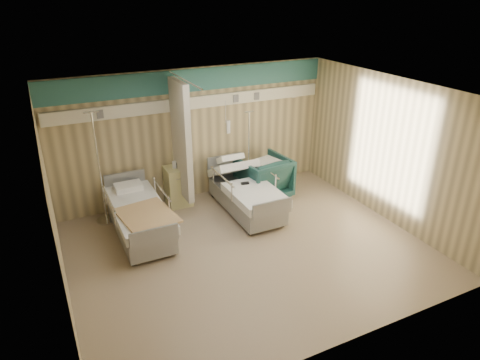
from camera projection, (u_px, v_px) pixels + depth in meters
name	position (u px, v px, depth m)	size (l,w,h in m)	color
ground	(248.00, 249.00, 7.60)	(6.00, 5.00, 0.00)	gray
room_walls	(241.00, 147.00, 7.03)	(6.04, 5.04, 2.82)	tan
bed_right	(246.00, 197.00, 8.78)	(1.00, 2.16, 0.63)	white
bed_left	(140.00, 221.00, 7.90)	(1.00, 2.16, 0.63)	white
bedside_cabinet	(178.00, 186.00, 9.01)	(0.50, 0.48, 0.85)	#CDC780
visitor_armchair	(264.00, 177.00, 9.33)	(1.00, 1.02, 0.93)	#1B4542
waffle_blanket	(266.00, 156.00, 9.12)	(0.66, 0.59, 0.07)	white
iv_stand_right	(248.00, 175.00, 9.66)	(0.33, 0.33, 1.86)	silver
iv_stand_left	(104.00, 200.00, 8.35)	(0.40, 0.40, 2.24)	silver
call_remote	(245.00, 183.00, 8.61)	(0.16, 0.07, 0.04)	black
tan_blanket	(147.00, 215.00, 7.41)	(0.85, 1.07, 0.04)	tan
toiletry_bag	(182.00, 164.00, 8.83)	(0.23, 0.15, 0.13)	black
white_cup	(175.00, 165.00, 8.80)	(0.10, 0.10, 0.14)	white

